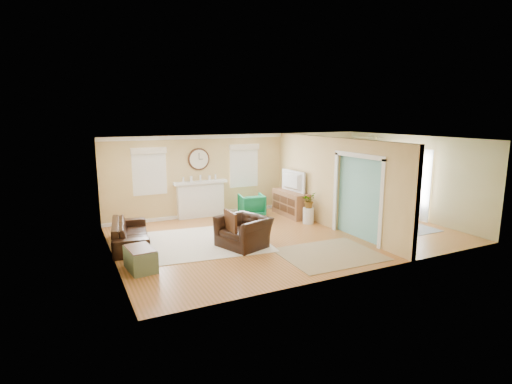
% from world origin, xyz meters
% --- Properties ---
extents(floor, '(9.00, 9.00, 0.00)m').
position_xyz_m(floor, '(0.00, 0.00, 0.00)').
color(floor, '#905920').
rests_on(floor, ground).
extents(wall_back, '(9.00, 0.02, 2.60)m').
position_xyz_m(wall_back, '(0.00, 3.00, 1.30)').
color(wall_back, tan).
rests_on(wall_back, ground).
extents(wall_front, '(9.00, 0.02, 2.60)m').
position_xyz_m(wall_front, '(0.00, -3.00, 1.30)').
color(wall_front, tan).
rests_on(wall_front, ground).
extents(wall_left, '(0.02, 6.00, 2.60)m').
position_xyz_m(wall_left, '(-4.50, 0.00, 1.30)').
color(wall_left, tan).
rests_on(wall_left, ground).
extents(wall_right, '(0.02, 6.00, 2.60)m').
position_xyz_m(wall_right, '(4.50, 0.00, 1.30)').
color(wall_right, tan).
rests_on(wall_right, ground).
extents(ceiling, '(9.00, 6.00, 0.02)m').
position_xyz_m(ceiling, '(0.00, 0.00, 2.60)').
color(ceiling, white).
rests_on(ceiling, wall_back).
extents(partition, '(0.17, 6.00, 2.60)m').
position_xyz_m(partition, '(1.51, 0.28, 1.36)').
color(partition, tan).
rests_on(partition, ground).
extents(fireplace, '(1.70, 0.30, 1.17)m').
position_xyz_m(fireplace, '(-1.50, 2.88, 0.60)').
color(fireplace, white).
rests_on(fireplace, ground).
extents(wall_clock, '(0.70, 0.07, 0.70)m').
position_xyz_m(wall_clock, '(-1.50, 2.97, 1.85)').
color(wall_clock, '#4B2B1A').
rests_on(wall_clock, wall_back).
extents(window_left, '(1.05, 0.13, 1.42)m').
position_xyz_m(window_left, '(-3.05, 2.95, 1.66)').
color(window_left, white).
rests_on(window_left, wall_back).
extents(window_right, '(1.05, 0.13, 1.42)m').
position_xyz_m(window_right, '(0.05, 2.95, 1.66)').
color(window_right, white).
rests_on(window_right, wall_back).
extents(french_doors, '(0.06, 1.70, 2.20)m').
position_xyz_m(french_doors, '(4.45, 0.00, 1.10)').
color(french_doors, white).
rests_on(french_doors, ground).
extents(pendant, '(0.30, 0.30, 0.55)m').
position_xyz_m(pendant, '(3.00, 0.00, 2.20)').
color(pendant, gold).
rests_on(pendant, ceiling).
extents(rug_cream, '(3.40, 3.04, 0.02)m').
position_xyz_m(rug_cream, '(-2.26, 0.36, 0.01)').
color(rug_cream, beige).
rests_on(rug_cream, floor).
extents(rug_jute, '(2.29, 1.90, 0.01)m').
position_xyz_m(rug_jute, '(0.08, -1.82, 0.01)').
color(rug_jute, tan).
rests_on(rug_jute, floor).
extents(rug_grey, '(2.54, 3.17, 0.01)m').
position_xyz_m(rug_grey, '(2.84, -0.10, 0.01)').
color(rug_grey, gray).
rests_on(rug_grey, floor).
extents(sofa, '(1.13, 2.25, 0.63)m').
position_xyz_m(sofa, '(-3.99, 0.93, 0.31)').
color(sofa, black).
rests_on(sofa, floor).
extents(eames_chair, '(1.35, 1.43, 0.75)m').
position_xyz_m(eames_chair, '(-1.48, -0.39, 0.38)').
color(eames_chair, black).
rests_on(eames_chair, floor).
extents(green_chair, '(0.89, 0.91, 0.71)m').
position_xyz_m(green_chair, '(0.01, 2.27, 0.36)').
color(green_chair, '#1E734D').
rests_on(green_chair, floor).
extents(trunk, '(0.60, 0.89, 0.48)m').
position_xyz_m(trunk, '(-4.06, -0.83, 0.24)').
color(trunk, slate).
rests_on(trunk, floor).
extents(credenza, '(0.53, 1.56, 0.80)m').
position_xyz_m(credenza, '(1.17, 1.77, 0.40)').
color(credenza, '#8F5F3E').
rests_on(credenza, floor).
extents(tv, '(0.26, 1.18, 0.67)m').
position_xyz_m(tv, '(1.15, 1.77, 1.14)').
color(tv, black).
rests_on(tv, credenza).
extents(garden_stool, '(0.33, 0.33, 0.48)m').
position_xyz_m(garden_stool, '(1.16, 0.71, 0.24)').
color(garden_stool, white).
rests_on(garden_stool, floor).
extents(potted_plant, '(0.54, 0.52, 0.46)m').
position_xyz_m(potted_plant, '(1.16, 0.71, 0.71)').
color(potted_plant, '#337F33').
rests_on(potted_plant, garden_stool).
extents(dining_table, '(1.04, 1.85, 0.65)m').
position_xyz_m(dining_table, '(2.84, -0.10, 0.32)').
color(dining_table, '#4B2B1A').
rests_on(dining_table, floor).
extents(dining_chair_n, '(0.45, 0.45, 0.94)m').
position_xyz_m(dining_chair_n, '(2.87, 0.92, 0.55)').
color(dining_chair_n, gray).
rests_on(dining_chair_n, floor).
extents(dining_chair_s, '(0.55, 0.55, 0.98)m').
position_xyz_m(dining_chair_s, '(2.93, -1.19, 0.58)').
color(dining_chair_s, gray).
rests_on(dining_chair_s, floor).
extents(dining_chair_w, '(0.53, 0.53, 0.97)m').
position_xyz_m(dining_chair_w, '(2.10, -0.07, 0.57)').
color(dining_chair_w, white).
rests_on(dining_chair_w, floor).
extents(dining_chair_e, '(0.46, 0.46, 0.94)m').
position_xyz_m(dining_chair_e, '(3.40, -0.12, 0.55)').
color(dining_chair_e, gray).
rests_on(dining_chair_e, floor).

